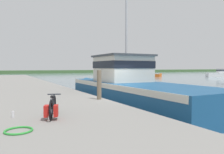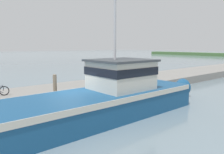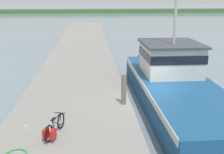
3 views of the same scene
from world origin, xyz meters
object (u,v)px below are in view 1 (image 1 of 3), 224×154
at_px(fishing_boat_main, 130,87).
at_px(boat_white_moored, 220,74).
at_px(boat_red_outer, 151,74).
at_px(bicycle_touring, 52,108).
at_px(mooring_post, 99,85).
at_px(water_bottle_by_bike, 13,114).

height_order(fishing_boat_main, boat_white_moored, fishing_boat_main).
bearing_deg(boat_red_outer, bicycle_touring, -161.27).
xyz_separation_m(fishing_boat_main, boat_red_outer, (27.02, 33.43, -0.36)).
bearing_deg(mooring_post, boat_red_outer, 49.70).
bearing_deg(fishing_boat_main, mooring_post, -147.42).
xyz_separation_m(boat_red_outer, bicycle_touring, (-32.85, -38.26, 0.31)).
relative_size(fishing_boat_main, mooring_post, 9.94).
distance_m(fishing_boat_main, boat_red_outer, 42.99).
height_order(boat_white_moored, bicycle_touring, boat_white_moored).
distance_m(boat_white_moored, mooring_post, 51.18).
xyz_separation_m(fishing_boat_main, mooring_post, (-2.94, -1.90, 0.37)).
relative_size(bicycle_touring, mooring_post, 1.11).
distance_m(fishing_boat_main, water_bottle_by_bike, 8.12).
distance_m(boat_white_moored, water_bottle_by_bike, 55.79).
height_order(bicycle_touring, mooring_post, mooring_post).
height_order(bicycle_touring, water_bottle_by_bike, bicycle_touring).
height_order(fishing_boat_main, bicycle_touring, fishing_boat_main).
relative_size(fishing_boat_main, boat_red_outer, 2.78).
bearing_deg(water_bottle_by_bike, boat_white_moored, 30.74).
xyz_separation_m(boat_white_moored, bicycle_touring, (-46.85, -29.11, 0.35)).
xyz_separation_m(boat_white_moored, mooring_post, (-43.97, -26.18, 0.76)).
xyz_separation_m(mooring_post, water_bottle_by_bike, (-3.99, -2.33, -0.62)).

